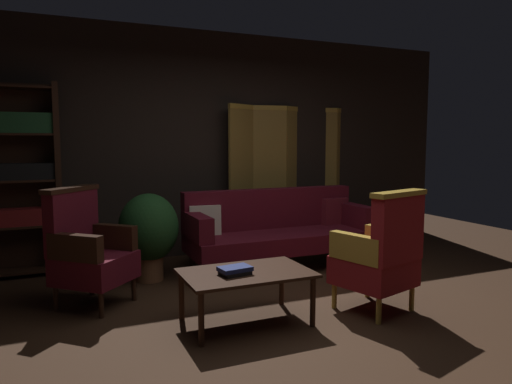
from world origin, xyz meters
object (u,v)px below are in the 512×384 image
object	(u,v)px
coffee_table	(246,277)
book_navy_cloth	(235,269)
velvet_couch	(277,228)
book_black_cloth	(235,273)
armchair_wing_left	(88,250)
bookshelf	(15,176)
armchair_gilt_accent	(380,255)
potted_plant	(149,231)
folding_screen	(295,174)

from	to	relation	value
coffee_table	book_navy_cloth	distance (m)	0.15
velvet_couch	book_black_cloth	xyz separation A→B (m)	(-1.09, -1.49, -0.02)
velvet_couch	armchair_wing_left	size ratio (longest dim) A/B	2.04
bookshelf	coffee_table	distance (m)	2.87
armchair_gilt_accent	potted_plant	world-z (taller)	armchair_gilt_accent
folding_screen	armchair_wing_left	xyz separation A→B (m)	(-2.81, -1.44, -0.50)
folding_screen	potted_plant	bearing A→B (deg)	-157.63
book_navy_cloth	potted_plant	bearing A→B (deg)	103.35
folding_screen	potted_plant	size ratio (longest dim) A/B	2.31
armchair_gilt_accent	book_black_cloth	distance (m)	1.25
bookshelf	potted_plant	xyz separation A→B (m)	(1.25, -0.71, -0.56)
bookshelf	armchair_gilt_accent	xyz separation A→B (m)	(2.85, -2.40, -0.59)
bookshelf	folding_screen	bearing A→B (deg)	3.16
armchair_wing_left	potted_plant	distance (m)	0.83
bookshelf	velvet_couch	size ratio (longest dim) A/B	0.97
velvet_couch	book_navy_cloth	size ratio (longest dim) A/B	8.72
folding_screen	book_navy_cloth	world-z (taller)	folding_screen
armchair_wing_left	bookshelf	bearing A→B (deg)	116.31
book_navy_cloth	velvet_couch	bearing A→B (deg)	53.82
armchair_gilt_accent	book_black_cloth	bearing A→B (deg)	172.37
bookshelf	book_black_cloth	xyz separation A→B (m)	(1.61, -2.24, -0.64)
armchair_wing_left	book_black_cloth	size ratio (longest dim) A/B	4.87
velvet_couch	potted_plant	size ratio (longest dim) A/B	2.34
velvet_couch	coffee_table	bearing A→B (deg)	-124.19
potted_plant	velvet_couch	bearing A→B (deg)	-1.31
coffee_table	armchair_wing_left	world-z (taller)	armchair_wing_left
armchair_gilt_accent	book_black_cloth	size ratio (longest dim) A/B	4.87
velvet_couch	armchair_gilt_accent	bearing A→B (deg)	-84.89
bookshelf	book_black_cloth	distance (m)	2.83
potted_plant	book_black_cloth	size ratio (longest dim) A/B	4.24
bookshelf	armchair_gilt_accent	distance (m)	3.77
book_black_cloth	velvet_couch	bearing A→B (deg)	53.82
coffee_table	armchair_gilt_accent	xyz separation A→B (m)	(1.13, -0.21, 0.12)
folding_screen	armchair_gilt_accent	bearing A→B (deg)	-102.66
coffee_table	potted_plant	bearing A→B (deg)	107.68
bookshelf	coffee_table	world-z (taller)	bookshelf
bookshelf	armchair_wing_left	bearing A→B (deg)	-63.69
bookshelf	armchair_gilt_accent	bearing A→B (deg)	-40.15
coffee_table	folding_screen	bearing A→B (deg)	54.24
coffee_table	book_navy_cloth	world-z (taller)	book_navy_cloth
folding_screen	coffee_table	xyz separation A→B (m)	(-1.71, -2.38, -0.61)
coffee_table	book_black_cloth	size ratio (longest dim) A/B	4.68
folding_screen	bookshelf	world-z (taller)	bookshelf
potted_plant	book_black_cloth	xyz separation A→B (m)	(0.36, -1.53, -0.09)
velvet_couch	armchair_wing_left	bearing A→B (deg)	-166.39
velvet_couch	coffee_table	size ratio (longest dim) A/B	2.12
folding_screen	velvet_couch	xyz separation A→B (m)	(-0.73, -0.93, -0.53)
armchair_gilt_accent	armchair_wing_left	world-z (taller)	same
folding_screen	book_black_cloth	world-z (taller)	folding_screen
bookshelf	book_navy_cloth	distance (m)	2.82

